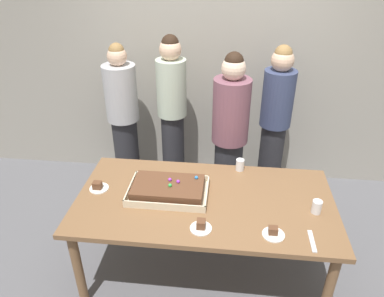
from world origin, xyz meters
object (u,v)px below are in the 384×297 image
object	(u,v)px
party_table	(205,207)
plated_slice_near_right	(98,187)
plated_slice_far_left	(201,226)
person_serving_front	(172,113)
plated_slice_near_left	(273,233)
person_striped_tie_right	(123,118)
drink_cup_nearest	(240,165)
drink_cup_middle	(317,207)
person_green_shirt_behind	(275,123)
person_far_right_suit	(230,135)
sheet_cake	(168,189)
cake_server_utensil	(312,241)

from	to	relation	value
party_table	plated_slice_near_right	size ratio (longest dim) A/B	13.03
plated_slice_far_left	party_table	bearing A→B (deg)	90.00
person_serving_front	party_table	bearing A→B (deg)	12.69
plated_slice_near_left	person_striped_tie_right	size ratio (longest dim) A/B	0.09
party_table	plated_slice_near_right	distance (m)	0.85
plated_slice_near_left	plated_slice_far_left	distance (m)	0.48
plated_slice_near_right	person_striped_tie_right	bearing A→B (deg)	95.62
drink_cup_nearest	drink_cup_middle	xyz separation A→B (m)	(0.54, -0.50, 0.00)
drink_cup_middle	person_serving_front	world-z (taller)	person_serving_front
drink_cup_nearest	person_striped_tie_right	world-z (taller)	person_striped_tie_right
drink_cup_middle	party_table	bearing A→B (deg)	175.33
plated_slice_near_left	person_green_shirt_behind	world-z (taller)	person_green_shirt_behind
person_far_right_suit	party_table	bearing A→B (deg)	17.43
person_green_shirt_behind	person_far_right_suit	distance (m)	0.53
sheet_cake	person_striped_tie_right	distance (m)	1.33
party_table	drink_cup_middle	bearing A→B (deg)	-4.67
drink_cup_nearest	party_table	bearing A→B (deg)	-121.28
party_table	sheet_cake	distance (m)	0.31
plated_slice_near_right	plated_slice_near_left	bearing A→B (deg)	-15.54
plated_slice_far_left	drink_cup_middle	bearing A→B (deg)	17.98
plated_slice_near_right	person_far_right_suit	world-z (taller)	person_far_right_suit
drink_cup_middle	person_serving_front	xyz separation A→B (m)	(-1.25, 1.26, 0.11)
plated_slice_far_left	person_striped_tie_right	world-z (taller)	person_striped_tie_right
sheet_cake	cake_server_utensil	xyz separation A→B (m)	(1.02, -0.40, -0.04)
plated_slice_near_left	person_far_right_suit	distance (m)	1.25
plated_slice_near_left	party_table	bearing A→B (deg)	145.25
party_table	plated_slice_far_left	distance (m)	0.34
party_table	plated_slice_near_right	xyz separation A→B (m)	(-0.84, 0.03, 0.10)
person_striped_tie_right	person_far_right_suit	size ratio (longest dim) A/B	0.98
sheet_cake	person_serving_front	bearing A→B (deg)	97.42
plated_slice_near_left	person_green_shirt_behind	distance (m)	1.50
cake_server_utensil	person_green_shirt_behind	distance (m)	1.54
plated_slice_near_left	plated_slice_near_right	size ratio (longest dim) A/B	1.00
party_table	person_striped_tie_right	distance (m)	1.53
party_table	person_serving_front	world-z (taller)	person_serving_front
party_table	person_serving_front	distance (m)	1.29
person_serving_front	drink_cup_nearest	bearing A→B (deg)	35.49
cake_server_utensil	plated_slice_near_right	bearing A→B (deg)	165.62
plated_slice_near_right	person_serving_front	size ratio (longest dim) A/B	0.09
party_table	person_far_right_suit	bearing A→B (deg)	79.10
party_table	person_green_shirt_behind	size ratio (longest dim) A/B	1.18
drink_cup_middle	person_serving_front	distance (m)	1.77
person_striped_tie_right	plated_slice_far_left	bearing A→B (deg)	2.09
plated_slice_far_left	drink_cup_nearest	world-z (taller)	drink_cup_nearest
sheet_cake	person_striped_tie_right	world-z (taller)	person_striped_tie_right
person_far_right_suit	person_striped_tie_right	bearing A→B (deg)	-77.17
person_striped_tie_right	cake_server_utensil	bearing A→B (deg)	17.14
person_serving_front	sheet_cake	bearing A→B (deg)	0.02
plated_slice_near_right	person_green_shirt_behind	world-z (taller)	person_green_shirt_behind
sheet_cake	drink_cup_middle	distance (m)	1.10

